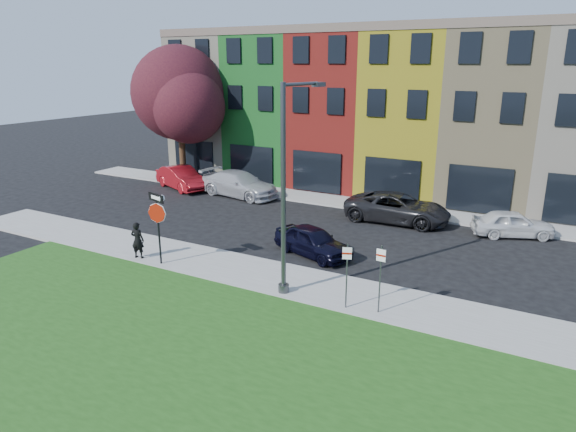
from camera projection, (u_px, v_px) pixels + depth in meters
The scene contains 15 objects.
ground at pixel (242, 313), 17.65m from camera, with size 120.00×120.00×0.00m, color black.
sidewalk_near at pixel (331, 291), 19.22m from camera, with size 40.00×3.00×0.12m, color gray.
sidewalk_far at pixel (337, 201), 31.59m from camera, with size 40.00×2.40×0.12m, color gray.
rowhouse_block at pixel (382, 112), 35.13m from camera, with size 30.00×10.12×10.00m.
stop_sign at pixel (157, 214), 21.05m from camera, with size 1.02×0.32×3.05m.
man at pixel (138, 240), 22.09m from camera, with size 0.67×0.52×1.61m, color black.
sedan_near at pixel (313, 241), 22.76m from camera, with size 4.18×2.72×1.32m, color black.
parked_car_red at pixel (181, 178), 34.76m from camera, with size 4.89×3.24×1.52m, color maroon.
parked_car_silver at pixel (239, 184), 32.84m from camera, with size 5.69×2.89×1.58m, color #B2B3B7.
parked_car_dark at pixel (397, 208), 27.55m from camera, with size 5.66×2.78×1.55m, color black.
parked_car_white at pixel (513, 224), 25.24m from camera, with size 4.15×2.93×1.31m, color silver.
street_lamp at pixel (287, 191), 18.07m from camera, with size 0.67×2.57×7.54m.
parking_sign_a at pixel (347, 269), 17.37m from camera, with size 0.30×0.16×2.34m.
parking_sign_b at pixel (380, 272), 17.03m from camera, with size 0.32×0.09×2.41m.
tree_purple at pixel (181, 96), 35.64m from camera, with size 7.81×6.83×9.36m.
Camera 1 is at (9.10, -13.18, 8.28)m, focal length 32.00 mm.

